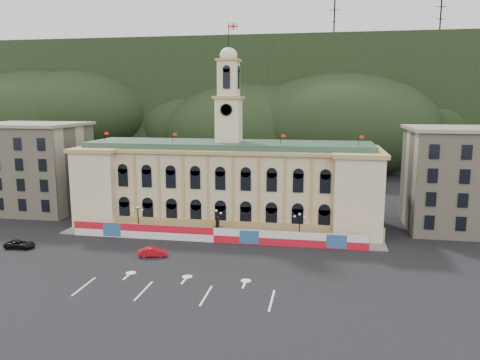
% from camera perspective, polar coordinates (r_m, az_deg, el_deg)
% --- Properties ---
extents(ground, '(260.00, 260.00, 0.00)m').
position_cam_1_polar(ground, '(64.85, -6.33, -11.47)').
color(ground, black).
rests_on(ground, ground).
extents(lane_markings, '(26.00, 10.00, 0.02)m').
position_cam_1_polar(lane_markings, '(60.43, -7.70, -13.13)').
color(lane_markings, white).
rests_on(lane_markings, ground).
extents(hill_ridge, '(230.00, 80.00, 64.00)m').
position_cam_1_polar(hill_ridge, '(180.76, 4.62, 8.52)').
color(hill_ridge, black).
rests_on(hill_ridge, ground).
extents(city_hall, '(56.20, 17.60, 37.10)m').
position_cam_1_polar(city_hall, '(88.66, -1.40, -0.34)').
color(city_hall, beige).
rests_on(city_hall, ground).
extents(side_building_left, '(21.00, 17.00, 18.60)m').
position_cam_1_polar(side_building_left, '(108.35, -23.92, 1.47)').
color(side_building_left, tan).
rests_on(side_building_left, ground).
extents(side_building_right, '(21.00, 17.00, 18.60)m').
position_cam_1_polar(side_building_right, '(93.50, 25.84, 0.12)').
color(side_building_right, tan).
rests_on(side_building_right, ground).
extents(hoarding_fence, '(50.00, 0.44, 2.50)m').
position_cam_1_polar(hoarding_fence, '(78.21, -3.18, -6.71)').
color(hoarding_fence, red).
rests_on(hoarding_fence, ground).
extents(pavement, '(56.00, 5.50, 0.16)m').
position_cam_1_polar(pavement, '(81.06, -2.77, -6.97)').
color(pavement, slate).
rests_on(pavement, ground).
extents(statue, '(1.40, 1.40, 3.72)m').
position_cam_1_polar(statue, '(80.99, -2.74, -6.17)').
color(statue, '#595651').
rests_on(statue, ground).
extents(lamp_left, '(1.96, 0.44, 5.15)m').
position_cam_1_polar(lamp_left, '(83.73, -12.32, -4.52)').
color(lamp_left, black).
rests_on(lamp_left, ground).
extents(lamp_center, '(1.96, 0.44, 5.15)m').
position_cam_1_polar(lamp_center, '(79.55, -2.91, -5.06)').
color(lamp_center, black).
rests_on(lamp_center, ground).
extents(lamp_right, '(1.96, 0.44, 5.15)m').
position_cam_1_polar(lamp_right, '(77.69, 7.25, -5.49)').
color(lamp_right, black).
rests_on(lamp_right, ground).
extents(red_sedan, '(3.50, 4.95, 1.40)m').
position_cam_1_polar(red_sedan, '(72.66, -10.58, -8.63)').
color(red_sedan, '#A60B14').
rests_on(red_sedan, ground).
extents(black_suv, '(2.76, 4.98, 1.31)m').
position_cam_1_polar(black_suv, '(83.05, -25.25, -7.10)').
color(black_suv, black).
rests_on(black_suv, ground).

